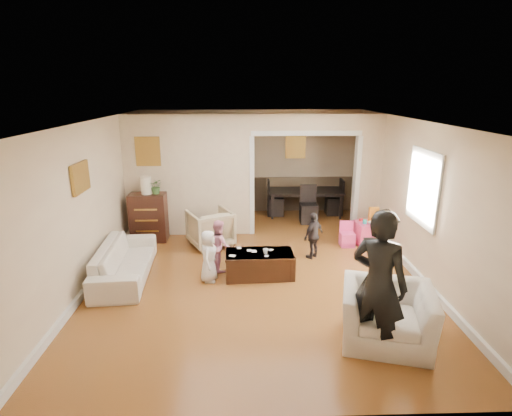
{
  "coord_description": "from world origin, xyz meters",
  "views": [
    {
      "loc": [
        -0.22,
        -6.7,
        3.11
      ],
      "look_at": [
        0.0,
        0.2,
        1.05
      ],
      "focal_mm": 28.25,
      "sensor_mm": 36.0,
      "label": 1
    }
  ],
  "objects_px": {
    "sofa": "(125,261)",
    "table_lamp": "(146,185)",
    "armchair_front": "(387,315)",
    "dining_table": "(305,202)",
    "play_table": "(368,233)",
    "coffee_cup": "(266,251)",
    "adult_person": "(378,284)",
    "child_kneel_a": "(209,256)",
    "cyan_cup": "(365,222)",
    "coffee_table": "(259,264)",
    "child_toddler": "(314,235)",
    "armchair_back": "(210,228)",
    "dresser": "(149,217)",
    "child_kneel_b": "(219,245)"
  },
  "relations": [
    {
      "from": "sofa",
      "to": "table_lamp",
      "type": "distance_m",
      "value": 1.96
    },
    {
      "from": "armchair_front",
      "to": "dining_table",
      "type": "xyz_separation_m",
      "value": [
        -0.25,
        5.37,
        -0.03
      ]
    },
    {
      "from": "sofa",
      "to": "play_table",
      "type": "xyz_separation_m",
      "value": [
        4.59,
        1.38,
        -0.06
      ]
    },
    {
      "from": "coffee_cup",
      "to": "adult_person",
      "type": "xyz_separation_m",
      "value": [
        1.2,
        -2.09,
        0.45
      ]
    },
    {
      "from": "coffee_cup",
      "to": "dining_table",
      "type": "bearing_deg",
      "value": 71.37
    },
    {
      "from": "child_kneel_a",
      "to": "cyan_cup",
      "type": "bearing_deg",
      "value": -56.69
    },
    {
      "from": "armchair_front",
      "to": "dining_table",
      "type": "height_order",
      "value": "armchair_front"
    },
    {
      "from": "adult_person",
      "to": "coffee_table",
      "type": "bearing_deg",
      "value": -18.37
    },
    {
      "from": "coffee_table",
      "to": "child_toddler",
      "type": "height_order",
      "value": "child_toddler"
    },
    {
      "from": "coffee_table",
      "to": "play_table",
      "type": "distance_m",
      "value": 2.71
    },
    {
      "from": "play_table",
      "to": "coffee_table",
      "type": "bearing_deg",
      "value": -148.29
    },
    {
      "from": "cyan_cup",
      "to": "armchair_back",
      "type": "bearing_deg",
      "value": 178.63
    },
    {
      "from": "dresser",
      "to": "coffee_cup",
      "type": "height_order",
      "value": "dresser"
    },
    {
      "from": "coffee_table",
      "to": "adult_person",
      "type": "xyz_separation_m",
      "value": [
        1.3,
        -2.14,
        0.71
      ]
    },
    {
      "from": "armchair_back",
      "to": "cyan_cup",
      "type": "relative_size",
      "value": 10.26
    },
    {
      "from": "coffee_cup",
      "to": "play_table",
      "type": "relative_size",
      "value": 0.19
    },
    {
      "from": "coffee_cup",
      "to": "child_kneel_a",
      "type": "bearing_deg",
      "value": -173.99
    },
    {
      "from": "table_lamp",
      "to": "dining_table",
      "type": "height_order",
      "value": "table_lamp"
    },
    {
      "from": "coffee_cup",
      "to": "adult_person",
      "type": "height_order",
      "value": "adult_person"
    },
    {
      "from": "cyan_cup",
      "to": "dining_table",
      "type": "bearing_deg",
      "value": 113.31
    },
    {
      "from": "child_kneel_a",
      "to": "child_kneel_b",
      "type": "distance_m",
      "value": 0.47
    },
    {
      "from": "cyan_cup",
      "to": "child_kneel_b",
      "type": "xyz_separation_m",
      "value": [
        -2.9,
        -1.07,
        -0.04
      ]
    },
    {
      "from": "adult_person",
      "to": "coffee_cup",
      "type": "bearing_deg",
      "value": -19.79
    },
    {
      "from": "dresser",
      "to": "child_toddler",
      "type": "relative_size",
      "value": 1.13
    },
    {
      "from": "table_lamp",
      "to": "child_toddler",
      "type": "relative_size",
      "value": 0.4
    },
    {
      "from": "armchair_back",
      "to": "child_kneel_a",
      "type": "relative_size",
      "value": 0.93
    },
    {
      "from": "dining_table",
      "to": "child_kneel_a",
      "type": "xyz_separation_m",
      "value": [
        -2.14,
        -3.63,
        0.12
      ]
    },
    {
      "from": "dresser",
      "to": "cyan_cup",
      "type": "xyz_separation_m",
      "value": [
        4.46,
        -0.4,
        -0.01
      ]
    },
    {
      "from": "dining_table",
      "to": "adult_person",
      "type": "bearing_deg",
      "value": -88.01
    },
    {
      "from": "table_lamp",
      "to": "coffee_table",
      "type": "height_order",
      "value": "table_lamp"
    },
    {
      "from": "adult_person",
      "to": "table_lamp",
      "type": "bearing_deg",
      "value": -7.38
    },
    {
      "from": "play_table",
      "to": "dining_table",
      "type": "height_order",
      "value": "dining_table"
    },
    {
      "from": "child_toddler",
      "to": "armchair_front",
      "type": "bearing_deg",
      "value": 57.27
    },
    {
      "from": "armchair_back",
      "to": "child_kneel_b",
      "type": "bearing_deg",
      "value": 76.08
    },
    {
      "from": "coffee_cup",
      "to": "play_table",
      "type": "height_order",
      "value": "coffee_cup"
    },
    {
      "from": "coffee_table",
      "to": "child_toddler",
      "type": "bearing_deg",
      "value": 35.54
    },
    {
      "from": "sofa",
      "to": "cyan_cup",
      "type": "distance_m",
      "value": 4.69
    },
    {
      "from": "dresser",
      "to": "coffee_cup",
      "type": "xyz_separation_m",
      "value": [
        2.36,
        -1.83,
        -0.04
      ]
    },
    {
      "from": "child_toddler",
      "to": "sofa",
      "type": "bearing_deg",
      "value": -31.15
    },
    {
      "from": "dresser",
      "to": "child_kneel_b",
      "type": "distance_m",
      "value": 2.14
    },
    {
      "from": "child_kneel_b",
      "to": "coffee_table",
      "type": "bearing_deg",
      "value": -136.4
    },
    {
      "from": "sofa",
      "to": "armchair_back",
      "type": "distance_m",
      "value": 1.95
    },
    {
      "from": "sofa",
      "to": "child_toddler",
      "type": "height_order",
      "value": "child_toddler"
    },
    {
      "from": "dresser",
      "to": "play_table",
      "type": "xyz_separation_m",
      "value": [
        4.56,
        -0.35,
        -0.28
      ]
    },
    {
      "from": "coffee_table",
      "to": "child_kneel_b",
      "type": "distance_m",
      "value": 0.8
    },
    {
      "from": "armchair_back",
      "to": "cyan_cup",
      "type": "bearing_deg",
      "value": 152.44
    },
    {
      "from": "coffee_table",
      "to": "cyan_cup",
      "type": "bearing_deg",
      "value": 31.93
    },
    {
      "from": "armchair_front",
      "to": "coffee_table",
      "type": "xyz_separation_m",
      "value": [
        -1.54,
        1.89,
        -0.14
      ]
    },
    {
      "from": "dining_table",
      "to": "child_kneel_a",
      "type": "height_order",
      "value": "child_kneel_a"
    },
    {
      "from": "table_lamp",
      "to": "adult_person",
      "type": "xyz_separation_m",
      "value": [
        3.56,
        -3.92,
        -0.28
      ]
    }
  ]
}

